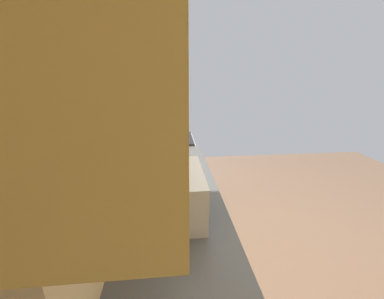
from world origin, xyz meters
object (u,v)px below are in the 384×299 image
bowl (178,152)px  kettle (180,167)px  microwave (172,193)px  oven_range (172,170)px

bowl → kettle: bearing=180.0°
microwave → kettle: microwave is taller
microwave → bowl: microwave is taller
microwave → kettle: (0.60, -0.07, -0.08)m
bowl → kettle: size_ratio=0.80×
oven_range → microwave: size_ratio=2.13×
oven_range → bowl: oven_range is taller
microwave → oven_range: bearing=0.0°
microwave → kettle: 0.61m
microwave → kettle: bearing=-7.0°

